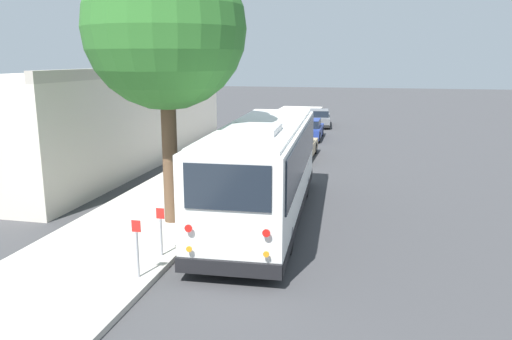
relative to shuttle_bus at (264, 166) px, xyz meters
name	(u,v)px	position (x,y,z in m)	size (l,w,h in m)	color
ground_plane	(258,234)	(-1.41, -0.14, -1.79)	(160.00, 160.00, 0.00)	#3D3D3F
sidewalk_slab	(141,222)	(-1.41, 3.72, -1.71)	(80.00, 4.11, 0.15)	beige
curb_strip	(204,227)	(-1.41, 1.60, -1.71)	(80.00, 0.14, 0.15)	#AAA69D
shuttle_bus	(264,166)	(0.00, 0.00, 0.00)	(10.47, 3.18, 3.33)	white
parked_sedan_tan	(297,147)	(10.64, 0.40, -1.19)	(4.60, 1.88, 1.28)	tan
parked_sedan_blue	(308,130)	(17.33, 0.58, -1.18)	(4.32, 1.84, 1.30)	navy
parked_sedan_gray	(319,118)	(23.85, 0.52, -1.18)	(4.62, 2.05, 1.30)	slate
street_tree	(166,18)	(-1.11, 2.70, 4.58)	(4.78, 4.78, 9.02)	brown
sign_post_near	(137,248)	(-5.35, 1.89, -0.91)	(0.06, 0.22, 1.40)	gray
sign_post_far	(161,231)	(-3.97, 1.89, -0.97)	(0.06, 0.22, 1.28)	gray
fire_hydrant	(250,162)	(6.32, 1.96, -1.24)	(0.22, 0.22, 0.81)	#99999E
building_backdrop	(83,118)	(7.43, 10.97, 0.44)	(18.74, 8.49, 4.83)	beige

